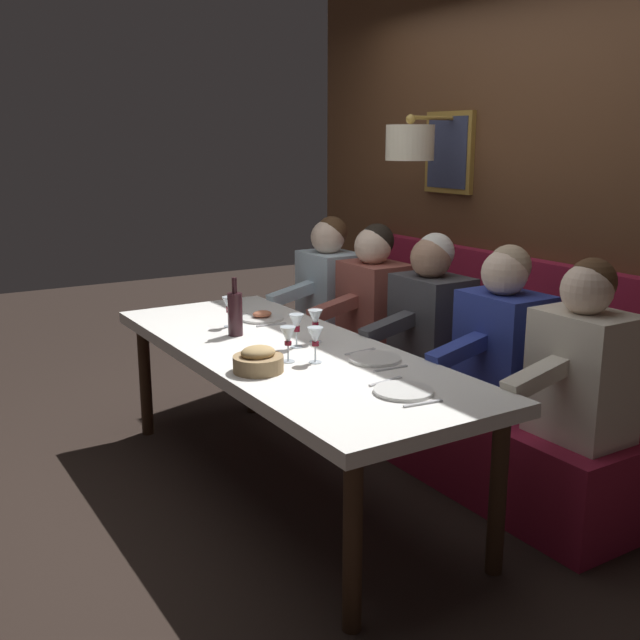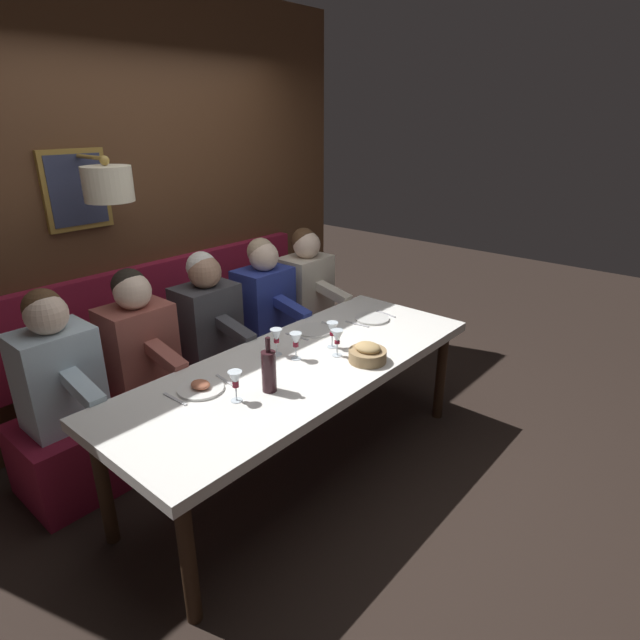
{
  "view_description": "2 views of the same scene",
  "coord_description": "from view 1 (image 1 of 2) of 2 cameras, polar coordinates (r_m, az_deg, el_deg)",
  "views": [
    {
      "loc": [
        -1.69,
        -3.03,
        1.72
      ],
      "look_at": [
        0.05,
        -0.23,
        0.92
      ],
      "focal_mm": 41.95,
      "sensor_mm": 36.0,
      "label": 1
    },
    {
      "loc": [
        -1.84,
        1.97,
        2.07
      ],
      "look_at": [
        0.05,
        -0.23,
        0.92
      ],
      "focal_mm": 29.05,
      "sensor_mm": 36.0,
      "label": 2
    }
  ],
  "objects": [
    {
      "name": "diner_far",
      "position": [
        4.46,
        4.11,
        1.9
      ],
      "size": [
        0.6,
        0.4,
        0.79
      ],
      "color": "#934C42",
      "rests_on": "banquette_bench"
    },
    {
      "name": "diner_near",
      "position": [
        3.68,
        13.78,
        -0.98
      ],
      "size": [
        0.6,
        0.4,
        0.79
      ],
      "color": "#283893",
      "rests_on": "banquette_bench"
    },
    {
      "name": "banquette_bench",
      "position": [
        4.25,
        8.1,
        -7.11
      ],
      "size": [
        0.52,
        2.57,
        0.45
      ],
      "primitive_type": "cube",
      "color": "maroon",
      "rests_on": "ground_plane"
    },
    {
      "name": "wine_glass_4",
      "position": [
        4.01,
        -6.95,
        1.09
      ],
      "size": [
        0.07,
        0.07,
        0.16
      ],
      "color": "silver",
      "rests_on": "dining_table"
    },
    {
      "name": "diner_farthest",
      "position": [
        4.86,
        0.71,
        2.91
      ],
      "size": [
        0.6,
        0.4,
        0.79
      ],
      "color": "silver",
      "rests_on": "banquette_bench"
    },
    {
      "name": "bread_bowl",
      "position": [
        3.24,
        -4.73,
        -3.12
      ],
      "size": [
        0.22,
        0.22,
        0.12
      ],
      "color": "#9E7F56",
      "rests_on": "dining_table"
    },
    {
      "name": "wine_glass_3",
      "position": [
        3.59,
        -1.81,
        -0.31
      ],
      "size": [
        0.07,
        0.07,
        0.16
      ],
      "color": "silver",
      "rests_on": "dining_table"
    },
    {
      "name": "dining_table",
      "position": [
        3.62,
        -2.57,
        -3.15
      ],
      "size": [
        0.9,
        2.37,
        0.74
      ],
      "color": "white",
      "rests_on": "ground_plane"
    },
    {
      "name": "back_wall_panel",
      "position": [
        4.39,
        14.35,
        8.61
      ],
      "size": [
        0.59,
        3.77,
        2.9
      ],
      "color": "#51331E",
      "rests_on": "ground_plane"
    },
    {
      "name": "wine_bottle",
      "position": [
        3.83,
        -6.49,
        0.52
      ],
      "size": [
        0.08,
        0.08,
        0.3
      ],
      "color": "#33191E",
      "rests_on": "dining_table"
    },
    {
      "name": "place_setting_0",
      "position": [
        4.17,
        -4.44,
        0.22
      ],
      "size": [
        0.24,
        0.32,
        0.05
      ],
      "color": "white",
      "rests_on": "dining_table"
    },
    {
      "name": "place_setting_2",
      "position": [
        3.41,
        4.2,
        -2.98
      ],
      "size": [
        0.24,
        0.32,
        0.01
      ],
      "color": "silver",
      "rests_on": "dining_table"
    },
    {
      "name": "wine_glass_1",
      "position": [
        3.68,
        -0.36,
        0.04
      ],
      "size": [
        0.07,
        0.07,
        0.16
      ],
      "color": "silver",
      "rests_on": "dining_table"
    },
    {
      "name": "diner_middle",
      "position": [
        4.06,
        8.44,
        0.61
      ],
      "size": [
        0.6,
        0.4,
        0.79
      ],
      "color": "#3D3D42",
      "rests_on": "banquette_bench"
    },
    {
      "name": "wine_glass_2",
      "position": [
        3.34,
        -0.36,
        -1.36
      ],
      "size": [
        0.07,
        0.07,
        0.16
      ],
      "color": "silver",
      "rests_on": "dining_table"
    },
    {
      "name": "place_setting_1",
      "position": [
        2.99,
        6.4,
        -5.41
      ],
      "size": [
        0.24,
        0.33,
        0.01
      ],
      "color": "silver",
      "rests_on": "dining_table"
    },
    {
      "name": "diner_nearest",
      "position": [
        3.39,
        19.43,
        -2.66
      ],
      "size": [
        0.6,
        0.4,
        0.79
      ],
      "color": "beige",
      "rests_on": "banquette_bench"
    },
    {
      "name": "ground_plane",
      "position": [
        3.87,
        -2.46,
        -12.76
      ],
      "size": [
        12.0,
        12.0,
        0.0
      ],
      "primitive_type": "plane",
      "color": "black"
    },
    {
      "name": "wine_glass_0",
      "position": [
        3.35,
        -2.46,
        -1.31
      ],
      "size": [
        0.07,
        0.07,
        0.16
      ],
      "color": "silver",
      "rests_on": "dining_table"
    }
  ]
}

